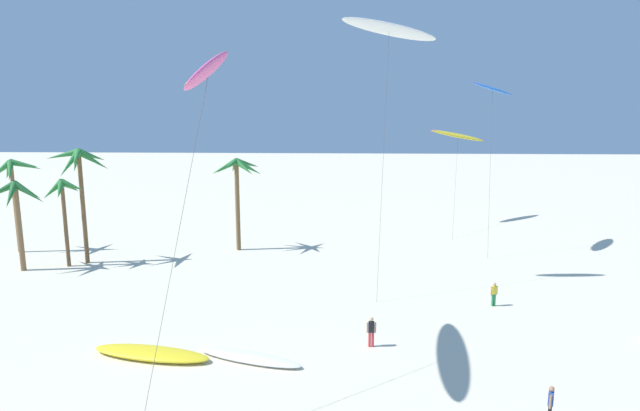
# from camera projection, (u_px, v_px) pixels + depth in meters

# --- Properties ---
(palm_tree_0) EXTENTS (4.57, 4.61, 8.23)m
(palm_tree_0) POSITION_uv_depth(u_px,v_px,m) (14.00, 175.00, 44.37)
(palm_tree_0) COLOR brown
(palm_tree_0) RESTS_ON ground
(palm_tree_1) EXTENTS (3.48, 3.36, 7.07)m
(palm_tree_1) POSITION_uv_depth(u_px,v_px,m) (63.00, 194.00, 40.27)
(palm_tree_1) COLOR brown
(palm_tree_1) RESTS_ON ground
(palm_tree_2) EXTENTS (4.51, 4.67, 7.07)m
(palm_tree_2) POSITION_uv_depth(u_px,v_px,m) (16.00, 199.00, 39.23)
(palm_tree_2) COLOR olive
(palm_tree_2) RESTS_ON ground
(palm_tree_3) EXTENTS (4.90, 4.88, 9.37)m
(palm_tree_3) POSITION_uv_depth(u_px,v_px,m) (79.00, 168.00, 40.86)
(palm_tree_3) COLOR brown
(palm_tree_3) RESTS_ON ground
(palm_tree_4) EXTENTS (4.51, 4.71, 8.25)m
(palm_tree_4) POSITION_uv_depth(u_px,v_px,m) (237.00, 174.00, 45.00)
(palm_tree_4) COLOR brown
(palm_tree_4) RESTS_ON ground
(flying_kite_0) EXTENTS (6.54, 4.69, 18.65)m
(flying_kite_0) POSITION_uv_depth(u_px,v_px,m) (389.00, 29.00, 34.20)
(flying_kite_0) COLOR white
(flying_kite_0) RESTS_ON ground
(flying_kite_1) EXTENTS (7.58, 11.83, 10.62)m
(flying_kite_1) POSITION_uv_depth(u_px,v_px,m) (458.00, 136.00, 57.14)
(flying_kite_1) COLOR yellow
(flying_kite_1) RESTS_ON ground
(flying_kite_3) EXTENTS (5.59, 6.06, 14.90)m
(flying_kite_3) POSITION_uv_depth(u_px,v_px,m) (493.00, 89.00, 44.14)
(flying_kite_3) COLOR blue
(flying_kite_3) RESTS_ON ground
(flying_kite_4) EXTENTS (1.87, 11.80, 15.56)m
(flying_kite_4) POSITION_uv_depth(u_px,v_px,m) (209.00, 69.00, 22.17)
(flying_kite_4) COLOR #EA5193
(flying_kite_4) RESTS_ON ground
(grounded_kite_0) EXTENTS (5.63, 2.68, 0.32)m
(grounded_kite_0) POSITION_uv_depth(u_px,v_px,m) (249.00, 357.00, 25.62)
(grounded_kite_0) COLOR white
(grounded_kite_0) RESTS_ON ground
(grounded_kite_2) EXTENTS (6.42, 2.59, 0.42)m
(grounded_kite_2) POSITION_uv_depth(u_px,v_px,m) (151.00, 353.00, 25.96)
(grounded_kite_2) COLOR yellow
(grounded_kite_2) RESTS_ON ground
(person_near_left) EXTENTS (0.31, 0.47, 1.62)m
(person_near_left) POSITION_uv_depth(u_px,v_px,m) (550.00, 403.00, 20.27)
(person_near_left) COLOR black
(person_near_left) RESTS_ON ground
(person_mid_field) EXTENTS (0.49, 0.29, 1.57)m
(person_mid_field) POSITION_uv_depth(u_px,v_px,m) (494.00, 293.00, 32.71)
(person_mid_field) COLOR #338E56
(person_mid_field) RESTS_ON ground
(person_far_watcher) EXTENTS (0.51, 0.21, 1.63)m
(person_far_watcher) POSITION_uv_depth(u_px,v_px,m) (371.00, 331.00, 27.02)
(person_far_watcher) COLOR red
(person_far_watcher) RESTS_ON ground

